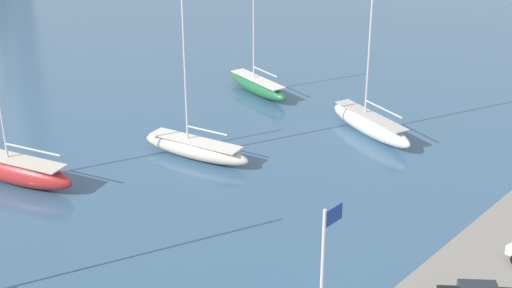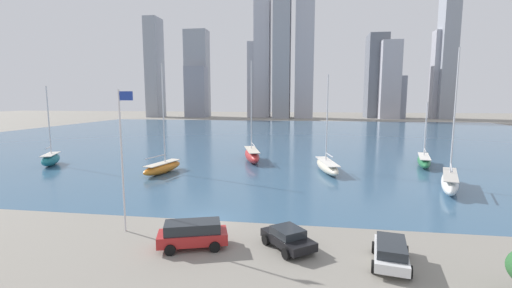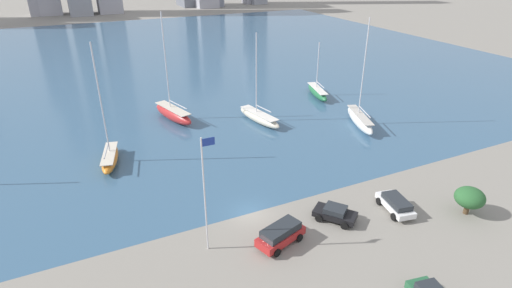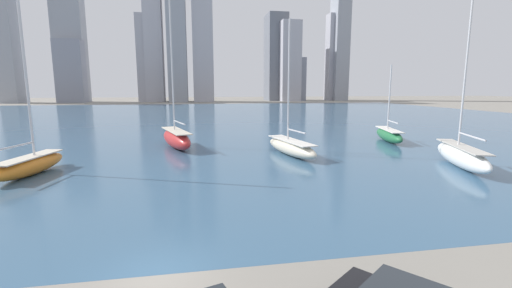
# 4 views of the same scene
# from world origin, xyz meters

# --- Properties ---
(ground_plane) EXTENTS (500.00, 500.00, 0.00)m
(ground_plane) POSITION_xyz_m (0.00, 0.00, 0.00)
(ground_plane) COLOR gray
(harbor_water) EXTENTS (180.00, 140.00, 0.00)m
(harbor_water) POSITION_xyz_m (0.00, 70.00, 0.00)
(harbor_water) COLOR #385B7A
(harbor_water) RESTS_ON ground_plane
(flag_pole) EXTENTS (1.24, 0.14, 11.46)m
(flag_pole) POSITION_xyz_m (-5.80, -3.38, 6.22)
(flag_pole) COLOR silver
(flag_pole) RESTS_ON ground_plane
(distant_city_skyline) EXTENTS (169.04, 25.23, 74.56)m
(distant_city_skyline) POSITION_xyz_m (4.45, 169.04, 28.87)
(distant_city_skyline) COLOR #8E939E
(distant_city_skyline) RESTS_ON ground_plane
(sailboat_orange) EXTENTS (3.68, 8.50, 15.67)m
(sailboat_orange) POSITION_xyz_m (-11.96, 17.84, 0.95)
(sailboat_orange) COLOR orange
(sailboat_orange) RESTS_ON harbor_water
(sailboat_cream) EXTENTS (3.95, 10.36, 14.21)m
(sailboat_cream) POSITION_xyz_m (11.69, 22.19, 0.93)
(sailboat_cream) COLOR beige
(sailboat_cream) RESTS_ON harbor_water
(sailboat_red) EXTENTS (4.93, 10.59, 17.08)m
(sailboat_red) POSITION_xyz_m (-0.65, 29.02, 1.18)
(sailboat_red) COLOR #B72828
(sailboat_red) RESTS_ON harbor_water
(sailboat_teal) EXTENTS (4.30, 6.60, 12.75)m
(sailboat_teal) POSITION_xyz_m (-32.40, 20.75, 1.06)
(sailboat_teal) COLOR #1E757F
(sailboat_teal) RESTS_ON harbor_water
(sailboat_white) EXTENTS (5.31, 10.73, 16.55)m
(sailboat_white) POSITION_xyz_m (25.46, 14.07, 1.11)
(sailboat_white) COLOR white
(sailboat_white) RESTS_ON harbor_water
(sailboat_green) EXTENTS (4.17, 9.70, 10.16)m
(sailboat_green) POSITION_xyz_m (27.27, 28.97, 0.91)
(sailboat_green) COLOR #236B3D
(sailboat_green) RESTS_ON harbor_water
(parked_sedan_black) EXTENTS (4.27, 4.67, 1.54)m
(parked_sedan_black) POSITION_xyz_m (7.46, -4.72, 0.82)
(parked_sedan_black) COLOR black
(parked_sedan_black) RESTS_ON ground_plane
(parked_suv_red) EXTENTS (5.32, 3.45, 1.94)m
(parked_suv_red) POSITION_xyz_m (0.63, -5.58, 1.06)
(parked_suv_red) COLOR #B22323
(parked_suv_red) RESTS_ON ground_plane
(parked_wagon_white) EXTENTS (2.99, 5.05, 1.62)m
(parked_wagon_white) POSITION_xyz_m (14.22, -6.18, 0.90)
(parked_wagon_white) COLOR white
(parked_wagon_white) RESTS_ON ground_plane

